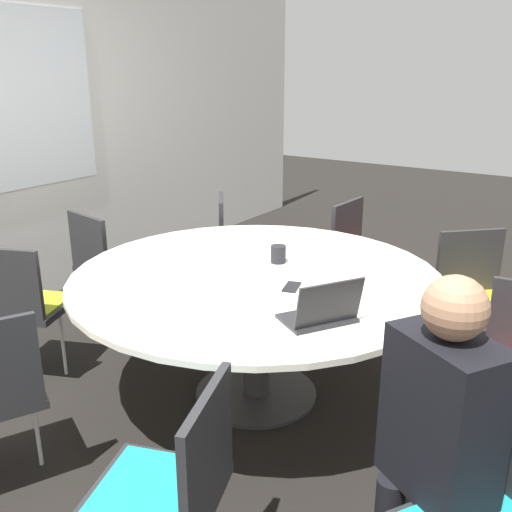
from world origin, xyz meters
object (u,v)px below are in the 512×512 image
chair_6 (22,299)px  chair_8 (171,483)px  chair_5 (107,261)px  laptop (322,312)px  chair_2 (478,292)px  coffee_cup (278,254)px  chair_3 (362,250)px  cell_phone (292,287)px  person_0 (437,425)px  chair_4 (238,241)px

chair_6 → chair_8: same height
chair_5 → chair_6: same height
laptop → chair_2: bearing=-162.8°
laptop → coffee_cup: 0.82m
chair_3 → cell_phone: (-1.42, -0.24, 0.23)m
chair_6 → person_0: bearing=-26.8°
chair_2 → chair_5: same height
coffee_cup → chair_5: bearing=92.8°
chair_4 → laptop: laptop is taller
person_0 → laptop: bearing=-1.2°
cell_phone → person_0: bearing=-126.3°
chair_4 → person_0: bearing=12.2°
chair_5 → chair_6: (-0.75, -0.12, 0.00)m
coffee_cup → cell_phone: size_ratio=0.64×
chair_6 → cell_phone: 1.59m
chair_2 → chair_4: size_ratio=1.00×
chair_3 → chair_4: (-0.31, 0.88, 0.00)m
cell_phone → chair_4: bearing=45.2°
chair_2 → chair_3: bearing=-66.1°
chair_4 → chair_5: (-0.89, 0.49, 0.00)m
chair_4 → person_0: size_ratio=0.71×
chair_4 → chair_5: size_ratio=1.00×
chair_5 → chair_4: bearing=71.0°
chair_3 → laptop: laptop is taller
chair_5 → coffee_cup: size_ratio=8.67×
chair_4 → person_0: (-1.80, -2.06, 0.20)m
chair_5 → chair_8: bearing=-27.7°
chair_6 → laptop: size_ratio=2.25×
chair_2 → cell_phone: chair_2 is taller
chair_4 → laptop: (-1.40, -1.44, 0.28)m
chair_8 → chair_6: bearing=49.6°
chair_2 → chair_5: 2.42m
laptop → chair_8: bearing=27.6°
chair_6 → cell_phone: chair_6 is taller
chair_5 → chair_6: bearing=-70.9°
chair_2 → laptop: bearing=31.4°
cell_phone → chair_8: bearing=-167.9°
chair_3 → person_0: person_0 is taller
chair_8 → chair_4: bearing=11.5°
chair_8 → laptop: size_ratio=2.25×
chair_2 → chair_6: same height
chair_2 → chair_3: same height
chair_3 → laptop: size_ratio=2.25×
chair_3 → chair_8: bearing=14.4°
chair_4 → chair_8: size_ratio=1.00×
chair_8 → cell_phone: size_ratio=5.51×
chair_8 → person_0: (0.50, -0.69, 0.20)m
laptop → person_0: bearing=88.8°
chair_3 → cell_phone: size_ratio=5.51×
chair_2 → coffee_cup: bearing=-4.5°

